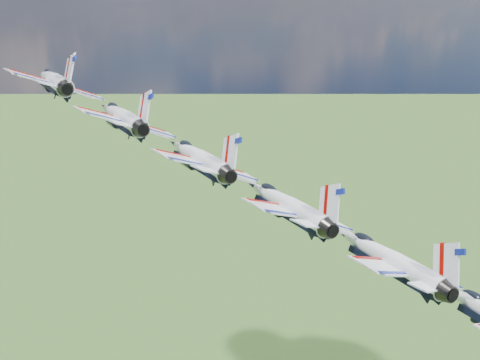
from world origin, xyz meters
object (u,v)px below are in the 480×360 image
object	(u,v)px
jet_1	(121,116)
jet_0	(53,80)
jet_4	(387,259)
jet_3	(286,204)
jet_2	(198,157)

from	to	relation	value
jet_1	jet_0	bearing A→B (deg)	120.59
jet_0	jet_4	distance (m)	48.73
jet_3	jet_0	bearing A→B (deg)	120.59
jet_0	jet_3	world-z (taller)	jet_0
jet_2	jet_4	world-z (taller)	jet_2
jet_2	jet_3	distance (m)	12.18
jet_1	jet_4	world-z (taller)	jet_1
jet_1	jet_3	size ratio (longest dim) A/B	1.00
jet_1	jet_4	distance (m)	36.55
jet_4	jet_1	bearing A→B (deg)	120.59
jet_2	jet_4	size ratio (longest dim) A/B	1.00
jet_1	jet_3	xyz separation A→B (m)	(14.64, -18.11, -7.16)
jet_0	jet_2	bearing A→B (deg)	-59.41
jet_0	jet_2	xyz separation A→B (m)	(14.64, -18.11, -7.16)
jet_4	jet_3	bearing A→B (deg)	120.59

